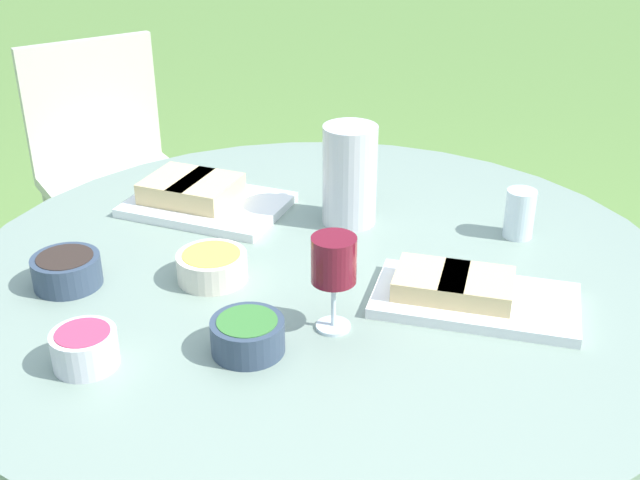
{
  "coord_description": "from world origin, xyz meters",
  "views": [
    {
      "loc": [
        -1.37,
        -0.11,
        1.48
      ],
      "look_at": [
        0.0,
        0.0,
        0.78
      ],
      "focal_mm": 45.0,
      "sensor_mm": 36.0,
      "label": 1
    }
  ],
  "objects": [
    {
      "name": "bowl_fries",
      "position": [
        -0.06,
        0.2,
        0.75
      ],
      "size": [
        0.13,
        0.13,
        0.05
      ],
      "color": "beige",
      "rests_on": "dining_table"
    },
    {
      "name": "platter_bread_main",
      "position": [
        0.26,
        0.3,
        0.74
      ],
      "size": [
        0.33,
        0.4,
        0.07
      ],
      "color": "white",
      "rests_on": "dining_table"
    },
    {
      "name": "cup_water_near",
      "position": [
        0.17,
        -0.4,
        0.77
      ],
      "size": [
        0.06,
        0.06,
        0.1
      ],
      "color": "silver",
      "rests_on": "dining_table"
    },
    {
      "name": "bowl_salad",
      "position": [
        -0.29,
        0.09,
        0.75
      ],
      "size": [
        0.12,
        0.12,
        0.06
      ],
      "color": "#334256",
      "rests_on": "dining_table"
    },
    {
      "name": "dining_table",
      "position": [
        0.0,
        0.0,
        0.62
      ],
      "size": [
        1.42,
        1.42,
        0.72
      ],
      "color": "#4C4C51",
      "rests_on": "ground_plane"
    },
    {
      "name": "water_pitcher",
      "position": [
        0.21,
        -0.05,
        0.83
      ],
      "size": [
        0.13,
        0.12,
        0.22
      ],
      "color": "silver",
      "rests_on": "dining_table"
    },
    {
      "name": "bowl_olives",
      "position": [
        -0.11,
        0.47,
        0.75
      ],
      "size": [
        0.13,
        0.13,
        0.06
      ],
      "color": "#334256",
      "rests_on": "dining_table"
    },
    {
      "name": "wine_glass",
      "position": [
        -0.21,
        -0.04,
        0.84
      ],
      "size": [
        0.08,
        0.08,
        0.17
      ],
      "color": "silver",
      "rests_on": "dining_table"
    },
    {
      "name": "chair_near_right",
      "position": [
        1.02,
        0.78,
        0.52
      ],
      "size": [
        0.6,
        0.6,
        0.89
      ],
      "color": "beige",
      "rests_on": "ground_plane"
    },
    {
      "name": "bowl_dip_red",
      "position": [
        -0.35,
        0.35,
        0.75
      ],
      "size": [
        0.11,
        0.11,
        0.06
      ],
      "color": "silver",
      "rests_on": "dining_table"
    },
    {
      "name": "platter_charcuterie",
      "position": [
        -0.11,
        -0.27,
        0.74
      ],
      "size": [
        0.25,
        0.39,
        0.06
      ],
      "color": "white",
      "rests_on": "dining_table"
    },
    {
      "name": "handbag",
      "position": [
        1.03,
        -0.76,
        0.13
      ],
      "size": [
        0.3,
        0.14,
        0.37
      ],
      "color": "#232328",
      "rests_on": "ground_plane"
    }
  ]
}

